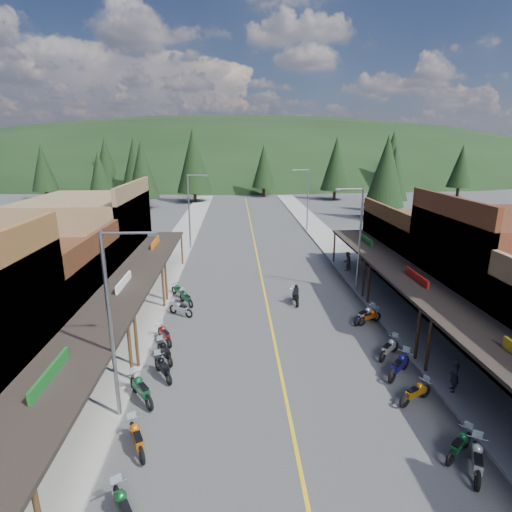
{
  "coord_description": "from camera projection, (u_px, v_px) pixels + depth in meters",
  "views": [
    {
      "loc": [
        -2.15,
        -20.52,
        11.05
      ],
      "look_at": [
        -0.67,
        7.99,
        3.0
      ],
      "focal_mm": 28.0,
      "sensor_mm": 36.0,
      "label": 1
    }
  ],
  "objects": [
    {
      "name": "streetlight_3",
      "position": [
        307.0,
        197.0,
        50.8
      ],
      "size": [
        2.16,
        0.18,
        8.0
      ],
      "color": "gray",
      "rests_on": "ground"
    },
    {
      "name": "pine_4",
      "position": [
        336.0,
        164.0,
        79.43
      ],
      "size": [
        5.88,
        5.88,
        12.5
      ],
      "color": "black",
      "rests_on": "ground"
    },
    {
      "name": "pine_3",
      "position": [
        264.0,
        166.0,
        84.71
      ],
      "size": [
        5.04,
        5.04,
        11.0
      ],
      "color": "black",
      "rests_on": "ground"
    },
    {
      "name": "bike_east_3",
      "position": [
        477.0,
        459.0,
        13.72
      ],
      "size": [
        1.58,
        2.18,
        1.19
      ],
      "primitive_type": null,
      "rotation": [
        0.0,
        0.0,
        -0.48
      ],
      "color": "#A5A4AA",
      "rests_on": "ground"
    },
    {
      "name": "ridge_hill",
      "position": [
        241.0,
        174.0,
        152.59
      ],
      "size": [
        310.0,
        140.0,
        60.0
      ],
      "primitive_type": "ellipsoid",
      "color": "black",
      "rests_on": "ground"
    },
    {
      "name": "bike_west_10",
      "position": [
        186.0,
        298.0,
        28.24
      ],
      "size": [
        1.59,
        1.98,
        1.1
      ],
      "primitive_type": null,
      "rotation": [
        0.0,
        0.0,
        0.57
      ],
      "color": "#0D4228",
      "rests_on": "ground"
    },
    {
      "name": "pine_8",
      "position": [
        100.0,
        180.0,
        58.56
      ],
      "size": [
        4.48,
        4.48,
        10.0
      ],
      "color": "black",
      "rests_on": "ground"
    },
    {
      "name": "pine_7",
      "position": [
        106.0,
        161.0,
        92.32
      ],
      "size": [
        5.88,
        5.88,
        12.5
      ],
      "color": "black",
      "rests_on": "ground"
    },
    {
      "name": "bike_east_4",
      "position": [
        460.0,
        444.0,
        14.49
      ],
      "size": [
        1.9,
        1.68,
        1.09
      ],
      "primitive_type": null,
      "rotation": [
        0.0,
        0.0,
        -0.91
      ],
      "color": "#0E4623",
      "rests_on": "ground"
    },
    {
      "name": "pine_5",
      "position": [
        392.0,
        158.0,
        91.56
      ],
      "size": [
        6.72,
        6.72,
        14.0
      ],
      "color": "black",
      "rests_on": "ground"
    },
    {
      "name": "shop_east_2",
      "position": [
        499.0,
        273.0,
        24.2
      ],
      "size": [
        10.9,
        9.0,
        8.2
      ],
      "color": "#562B19",
      "rests_on": "ground"
    },
    {
      "name": "bike_west_7",
      "position": [
        165.0,
        351.0,
        20.9
      ],
      "size": [
        1.58,
        2.09,
        1.16
      ],
      "primitive_type": null,
      "rotation": [
        0.0,
        0.0,
        0.51
      ],
      "color": "black",
      "rests_on": "ground"
    },
    {
      "name": "bike_west_6",
      "position": [
        163.0,
        367.0,
        19.4
      ],
      "size": [
        1.63,
        2.11,
        1.17
      ],
      "primitive_type": null,
      "rotation": [
        0.0,
        0.0,
        0.53
      ],
      "color": "black",
      "rests_on": "ground"
    },
    {
      "name": "streetlight_2",
      "position": [
        358.0,
        236.0,
        29.66
      ],
      "size": [
        2.16,
        0.18,
        8.0
      ],
      "color": "gray",
      "rests_on": "ground"
    },
    {
      "name": "bike_west_11",
      "position": [
        179.0,
        290.0,
        29.82
      ],
      "size": [
        1.69,
        1.81,
        1.06
      ],
      "primitive_type": null,
      "rotation": [
        0.0,
        0.0,
        0.72
      ],
      "color": "#0E461F",
      "rests_on": "ground"
    },
    {
      "name": "bike_east_5",
      "position": [
        416.0,
        392.0,
        17.52
      ],
      "size": [
        2.01,
        1.48,
        1.11
      ],
      "primitive_type": null,
      "rotation": [
        0.0,
        0.0,
        -1.08
      ],
      "color": "#A2630B",
      "rests_on": "ground"
    },
    {
      "name": "rider_on_bike",
      "position": [
        296.0,
        296.0,
        28.45
      ],
      "size": [
        0.73,
        2.01,
        1.51
      ],
      "rotation": [
        0.0,
        0.0,
        0.03
      ],
      "color": "black",
      "rests_on": "ground"
    },
    {
      "name": "bike_east_8",
      "position": [
        370.0,
        316.0,
        25.28
      ],
      "size": [
        1.93,
        1.41,
        1.06
      ],
      "primitive_type": null,
      "rotation": [
        0.0,
        0.0,
        -1.09
      ],
      "color": "#B74D0D",
      "rests_on": "ground"
    },
    {
      "name": "pine_9",
      "position": [
        394.0,
        173.0,
        65.55
      ],
      "size": [
        4.93,
        4.93,
        10.8
      ],
      "color": "black",
      "rests_on": "ground"
    },
    {
      "name": "streetlight_0",
      "position": [
        114.0,
        320.0,
        15.51
      ],
      "size": [
        2.16,
        0.18,
        8.0
      ],
      "color": "gray",
      "rests_on": "ground"
    },
    {
      "name": "shop_east_3",
      "position": [
        424.0,
        248.0,
        33.69
      ],
      "size": [
        10.9,
        10.2,
        6.2
      ],
      "color": "#4C2D16",
      "rests_on": "ground"
    },
    {
      "name": "pine_0",
      "position": [
        43.0,
        168.0,
        78.67
      ],
      "size": [
        5.04,
        5.04,
        11.0
      ],
      "color": "black",
      "rests_on": "ground"
    },
    {
      "name": "pedestrian_east_b",
      "position": [
        347.0,
        261.0,
        35.38
      ],
      "size": [
        0.96,
        0.9,
        1.73
      ],
      "primitive_type": "imported",
      "rotation": [
        0.0,
        0.0,
        3.82
      ],
      "color": "brown",
      "rests_on": "sidewalk_east"
    },
    {
      "name": "bike_east_7",
      "position": [
        389.0,
        347.0,
        21.28
      ],
      "size": [
        1.93,
        1.89,
        1.16
      ],
      "primitive_type": null,
      "rotation": [
        0.0,
        0.0,
        -0.81
      ],
      "color": "#A2A3A7",
      "rests_on": "ground"
    },
    {
      "name": "pine_6",
      "position": [
        461.0,
        166.0,
        84.88
      ],
      "size": [
        5.04,
        5.04,
        11.0
      ],
      "color": "black",
      "rests_on": "ground"
    },
    {
      "name": "ground",
      "position": [
        275.0,
        344.0,
        22.83
      ],
      "size": [
        220.0,
        220.0,
        0.0
      ],
      "primitive_type": "plane",
      "color": "#38383A",
      "rests_on": "ground"
    },
    {
      "name": "sidewalk_east",
      "position": [
        338.0,
        251.0,
        42.47
      ],
      "size": [
        3.4,
        94.0,
        0.15
      ],
      "primitive_type": "cube",
      "color": "gray",
      "rests_on": "ground"
    },
    {
      "name": "shop_west_2",
      "position": [
        36.0,
        296.0,
        23.09
      ],
      "size": [
        10.9,
        9.0,
        6.2
      ],
      "color": "#3F2111",
      "rests_on": "ground"
    },
    {
      "name": "pine_1",
      "position": [
        135.0,
        162.0,
        86.95
      ],
      "size": [
        5.88,
        5.88,
        12.5
      ],
      "color": "black",
      "rests_on": "ground"
    },
    {
      "name": "centerline",
      "position": [
        256.0,
        252.0,
        42.05
      ],
      "size": [
        0.15,
        90.0,
        0.01
      ],
      "primitive_type": "cube",
      "color": "gold",
      "rests_on": "ground"
    },
    {
      "name": "pine_10",
      "position": [
        142.0,
        170.0,
        68.15
      ],
      "size": [
        5.38,
        5.38,
        11.6
      ],
      "color": "black",
      "rests_on": "ground"
    },
    {
      "name": "bike_west_5",
      "position": [
        141.0,
        388.0,
        17.59
      ],
      "size": [
        1.94,
        2.31,
        1.31
      ],
      "primitive_type": null,
      "rotation": [
        0.0,
        0.0,
        0.61
      ],
      "color": "#0E462A",
      "rests_on": "ground"
    },
    {
      "name": "bike_west_9",
      "position": [
        181.0,
        308.0,
        26.44
      ],
      "size": [
        1.93,
        1.57,
        1.08
      ],
      "primitive_type": null,
      "rotation": [
        0.0,
        0.0,
        0.99
      ],
      "color": "gray",
      "rests_on": "ground"
    },
    {
      "name": "sidewalk_west",
      "position": [
        173.0,
        253.0,
        41.6
      ],
      "size": [
        3.4,
        94.0,
        0.15
      ],
      "primitive_type": "cube",
      "color": "gray",
      "rests_on": "ground"
    },
    {
      "name": "shop_west_3",
      "position": [
        91.0,
        241.0,
        32.05
      ],
      "size": [
        10.9,
        10.2,
        8.2
      ],
      "color": "brown",
      "rests_on": "ground"
    },
    {
      "name": "bike_west_8",
      "position": [
        165.0,
        334.0,
        22.81
      ],
      "size": [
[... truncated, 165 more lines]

